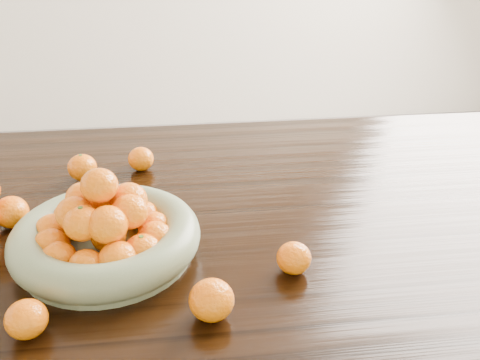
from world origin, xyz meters
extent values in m
cube|color=black|center=(0.00, 0.00, 0.73)|extent=(2.00, 1.00, 0.04)
cylinder|color=#707C5B|center=(-0.24, -0.13, 0.76)|extent=(0.29, 0.29, 0.01)
torus|color=#707C5B|center=(-0.24, -0.13, 0.79)|extent=(0.33, 0.33, 0.06)
ellipsoid|color=orange|center=(-0.15, -0.11, 0.79)|extent=(0.06, 0.06, 0.05)
ellipsoid|color=orange|center=(-0.17, -0.07, 0.79)|extent=(0.06, 0.06, 0.05)
ellipsoid|color=orange|center=(-0.22, -0.04, 0.80)|extent=(0.07, 0.07, 0.06)
ellipsoid|color=orange|center=(-0.26, -0.05, 0.80)|extent=(0.07, 0.07, 0.06)
ellipsoid|color=orange|center=(-0.30, -0.06, 0.80)|extent=(0.07, 0.07, 0.06)
ellipsoid|color=orange|center=(-0.33, -0.11, 0.80)|extent=(0.07, 0.07, 0.06)
ellipsoid|color=orange|center=(-0.32, -0.15, 0.79)|extent=(0.06, 0.06, 0.06)
ellipsoid|color=orange|center=(-0.30, -0.19, 0.79)|extent=(0.06, 0.06, 0.05)
ellipsoid|color=orange|center=(-0.26, -0.21, 0.79)|extent=(0.06, 0.06, 0.05)
ellipsoid|color=orange|center=(-0.21, -0.21, 0.80)|extent=(0.07, 0.07, 0.06)
ellipsoid|color=orange|center=(-0.17, -0.19, 0.79)|extent=(0.06, 0.06, 0.06)
ellipsoid|color=orange|center=(-0.15, -0.15, 0.79)|extent=(0.06, 0.06, 0.06)
ellipsoid|color=orange|center=(-0.23, -0.13, 0.79)|extent=(0.06, 0.06, 0.06)
ellipsoid|color=orange|center=(-0.19, -0.10, 0.85)|extent=(0.06, 0.06, 0.06)
ellipsoid|color=orange|center=(-0.23, -0.08, 0.84)|extent=(0.06, 0.06, 0.06)
ellipsoid|color=orange|center=(-0.27, -0.09, 0.85)|extent=(0.06, 0.06, 0.06)
ellipsoid|color=orange|center=(-0.28, -0.13, 0.84)|extent=(0.06, 0.06, 0.06)
ellipsoid|color=orange|center=(-0.26, -0.17, 0.84)|extent=(0.06, 0.06, 0.06)
ellipsoid|color=orange|center=(-0.22, -0.18, 0.84)|extent=(0.07, 0.07, 0.06)
ellipsoid|color=orange|center=(-0.19, -0.14, 0.84)|extent=(0.06, 0.06, 0.06)
ellipsoid|color=orange|center=(-0.24, -0.12, 0.89)|extent=(0.06, 0.06, 0.06)
ellipsoid|color=orange|center=(-0.43, 0.00, 0.78)|extent=(0.07, 0.07, 0.06)
ellipsoid|color=orange|center=(-0.32, 0.18, 0.78)|extent=(0.06, 0.06, 0.06)
ellipsoid|color=orange|center=(-0.33, -0.31, 0.78)|extent=(0.06, 0.06, 0.06)
ellipsoid|color=orange|center=(-0.07, -0.31, 0.78)|extent=(0.07, 0.07, 0.06)
ellipsoid|color=orange|center=(-0.19, 0.22, 0.78)|extent=(0.06, 0.06, 0.06)
ellipsoid|color=orange|center=(0.08, -0.21, 0.78)|extent=(0.06, 0.06, 0.05)
camera|label=1|loc=(-0.10, -0.93, 1.29)|focal=40.00mm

